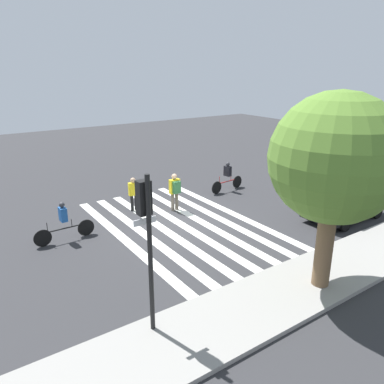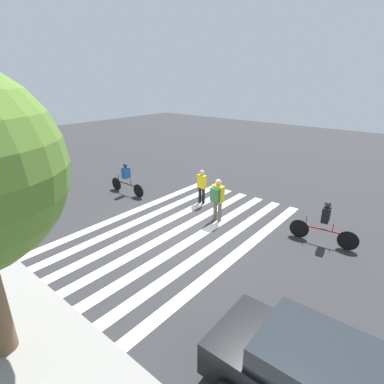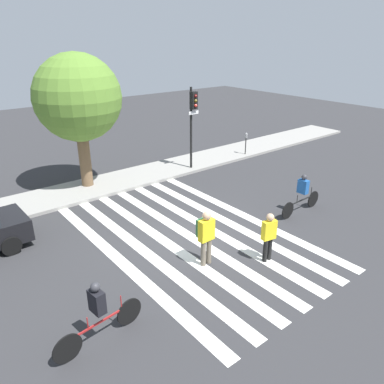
{
  "view_description": "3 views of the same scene",
  "coord_description": "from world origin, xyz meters",
  "views": [
    {
      "loc": [
        8.17,
        12.73,
        6.55
      ],
      "look_at": [
        -0.79,
        -0.36,
        1.27
      ],
      "focal_mm": 35.0,
      "sensor_mm": 36.0,
      "label": 1
    },
    {
      "loc": [
        -7.11,
        7.74,
        5.63
      ],
      "look_at": [
        -0.05,
        -0.79,
        1.38
      ],
      "focal_mm": 28.0,
      "sensor_mm": 36.0,
      "label": 2
    },
    {
      "loc": [
        -7.23,
        -9.16,
        6.64
      ],
      "look_at": [
        0.4,
        0.37,
        1.48
      ],
      "focal_mm": 35.0,
      "sensor_mm": 36.0,
      "label": 3
    }
  ],
  "objects": [
    {
      "name": "cyclist_near_curb",
      "position": [
        4.68,
        -1.27,
        0.87
      ],
      "size": [
        2.4,
        0.41,
        1.63
      ],
      "rotation": [
        0.0,
        0.0,
        0.02
      ],
      "color": "black",
      "rests_on": "ground_plane"
    },
    {
      "name": "crosswalk_stripes",
      "position": [
        0.0,
        0.0,
        0.0
      ],
      "size": [
        5.82,
        10.0,
        0.01
      ],
      "color": "silver",
      "rests_on": "ground_plane"
    },
    {
      "name": "pedestrian_adult_blue_shirt",
      "position": [
        -0.69,
        -1.64,
        1.06
      ],
      "size": [
        0.51,
        0.43,
        1.82
      ],
      "rotation": [
        0.0,
        0.0,
        3.16
      ],
      "color": "#6B6051",
      "rests_on": "ground_plane"
    },
    {
      "name": "cyclist_mid_street",
      "position": [
        -4.68,
        -2.58,
        0.87
      ],
      "size": [
        2.34,
        0.43,
        1.64
      ],
      "rotation": [
        0.0,
        0.0,
        0.12
      ],
      "color": "black",
      "rests_on": "ground_plane"
    },
    {
      "name": "pedestrian_adult_yellow_jacket",
      "position": [
        0.96,
        -2.73,
        0.93
      ],
      "size": [
        0.49,
        0.29,
        1.64
      ],
      "rotation": [
        0.0,
        0.0,
        2.95
      ],
      "color": "black",
      "rests_on": "ground_plane"
    },
    {
      "name": "sidewalk_curb",
      "position": [
        0.0,
        6.25,
        0.07
      ],
      "size": [
        36.0,
        2.5,
        0.14
      ],
      "color": "gray",
      "rests_on": "ground_plane"
    },
    {
      "name": "ground_plane",
      "position": [
        0.0,
        0.0,
        0.0
      ],
      "size": [
        60.0,
        60.0,
        0.0
      ],
      "primitive_type": "plane",
      "color": "#2D2D30"
    },
    {
      "name": "car_parked_far_curb",
      "position": [
        -6.53,
        3.54,
        0.75
      ],
      "size": [
        4.06,
        1.99,
        1.46
      ],
      "rotation": [
        0.0,
        0.0,
        0.02
      ],
      "color": "black",
      "rests_on": "ground_plane"
    }
  ]
}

